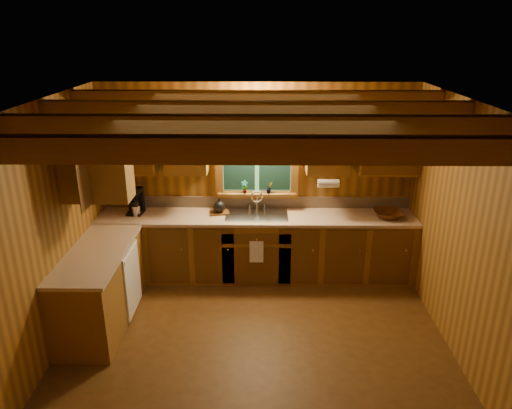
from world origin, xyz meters
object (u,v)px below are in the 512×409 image
object	(u,v)px
sink	(257,218)
wicker_basket	(388,214)
cutting_board	(219,213)
coffee_maker	(135,201)

from	to	relation	value
sink	wicker_basket	xyz separation A→B (m)	(1.73, -0.06, 0.09)
sink	wicker_basket	world-z (taller)	sink
cutting_board	wicker_basket	xyz separation A→B (m)	(2.23, -0.11, 0.03)
sink	cutting_board	bearing A→B (deg)	174.44
wicker_basket	coffee_maker	bearing A→B (deg)	177.72
wicker_basket	sink	bearing A→B (deg)	177.91
coffee_maker	cutting_board	bearing A→B (deg)	2.89
sink	wicker_basket	distance (m)	1.73
coffee_maker	sink	bearing A→B (deg)	1.50
sink	coffee_maker	xyz separation A→B (m)	(-1.63, 0.07, 0.22)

